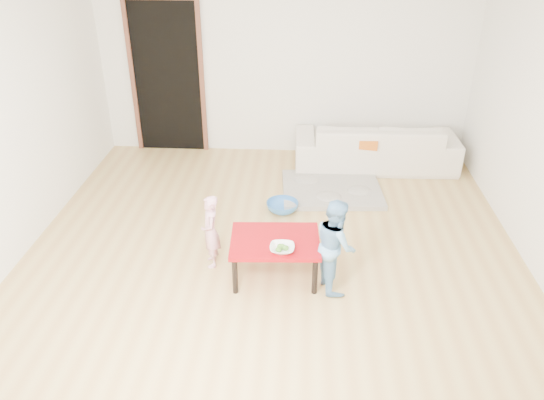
# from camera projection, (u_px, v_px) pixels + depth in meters

# --- Properties ---
(floor) EXTENTS (5.00, 5.00, 0.01)m
(floor) POSITION_uv_depth(u_px,v_px,m) (273.00, 246.00, 5.49)
(floor) COLOR tan
(floor) RESTS_ON ground
(back_wall) EXTENTS (5.00, 0.02, 2.60)m
(back_wall) POSITION_uv_depth(u_px,v_px,m) (285.00, 60.00, 7.05)
(back_wall) COLOR white
(back_wall) RESTS_ON floor
(left_wall) EXTENTS (0.02, 5.00, 2.60)m
(left_wall) POSITION_uv_depth(u_px,v_px,m) (9.00, 122.00, 5.00)
(left_wall) COLOR white
(left_wall) RESTS_ON floor
(doorway) EXTENTS (1.02, 0.08, 2.11)m
(doorway) POSITION_uv_depth(u_px,v_px,m) (168.00, 79.00, 7.25)
(doorway) COLOR brown
(doorway) RESTS_ON back_wall
(sofa) EXTENTS (2.14, 0.88, 0.62)m
(sofa) POSITION_uv_depth(u_px,v_px,m) (375.00, 144.00, 7.06)
(sofa) COLOR silver
(sofa) RESTS_ON floor
(cushion) EXTENTS (0.50, 0.46, 0.12)m
(cushion) POSITION_uv_depth(u_px,v_px,m) (361.00, 140.00, 6.80)
(cushion) COLOR orange
(cushion) RESTS_ON sofa
(red_table) EXTENTS (0.85, 0.65, 0.41)m
(red_table) POSITION_uv_depth(u_px,v_px,m) (275.00, 258.00, 4.94)
(red_table) COLOR #9A080F
(red_table) RESTS_ON floor
(bowl) EXTENTS (0.22, 0.22, 0.05)m
(bowl) POSITION_uv_depth(u_px,v_px,m) (282.00, 249.00, 4.67)
(bowl) COLOR white
(bowl) RESTS_ON red_table
(broccoli) EXTENTS (0.12, 0.12, 0.06)m
(broccoli) POSITION_uv_depth(u_px,v_px,m) (282.00, 248.00, 4.67)
(broccoli) COLOR #2D5919
(broccoli) RESTS_ON red_table
(child_pink) EXTENTS (0.24, 0.31, 0.74)m
(child_pink) POSITION_uv_depth(u_px,v_px,m) (211.00, 231.00, 5.03)
(child_pink) COLOR #DC6484
(child_pink) RESTS_ON floor
(child_blue) EXTENTS (0.43, 0.50, 0.89)m
(child_blue) POSITION_uv_depth(u_px,v_px,m) (335.00, 245.00, 4.70)
(child_blue) COLOR #5EA4DB
(child_blue) RESTS_ON floor
(basin) EXTENTS (0.37, 0.37, 0.12)m
(basin) POSITION_uv_depth(u_px,v_px,m) (282.00, 207.00, 6.09)
(basin) COLOR #3374C2
(basin) RESTS_ON floor
(blanket) EXTENTS (1.26, 1.07, 0.06)m
(blanket) POSITION_uv_depth(u_px,v_px,m) (332.00, 189.00, 6.53)
(blanket) COLOR #ACA498
(blanket) RESTS_ON floor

